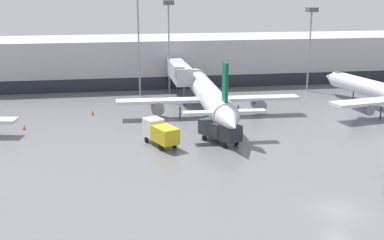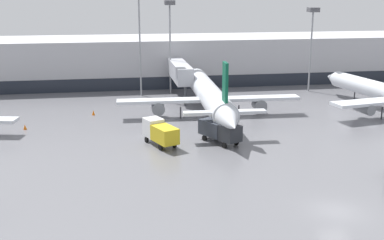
{
  "view_description": "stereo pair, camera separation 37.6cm",
  "coord_description": "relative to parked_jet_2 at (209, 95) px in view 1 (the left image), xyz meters",
  "views": [
    {
      "loc": [
        -18.33,
        -34.58,
        17.94
      ],
      "look_at": [
        -9.06,
        20.2,
        3.0
      ],
      "focal_mm": 45.0,
      "sensor_mm": 36.0,
      "label": 1
    },
    {
      "loc": [
        -17.96,
        -34.64,
        17.94
      ],
      "look_at": [
        -9.06,
        20.2,
        3.0
      ],
      "focal_mm": 45.0,
      "sensor_mm": 36.0,
      "label": 2
    }
  ],
  "objects": [
    {
      "name": "parked_jet_2",
      "position": [
        0.0,
        0.0,
        0.0
      ],
      "size": [
        27.03,
        35.99,
        9.7
      ],
      "rotation": [
        0.0,
        0.0,
        1.54
      ],
      "color": "silver",
      "rests_on": "ground_plane"
    },
    {
      "name": "traffic_cone_1",
      "position": [
        -16.96,
        3.35,
        -2.75
      ],
      "size": [
        0.44,
        0.44,
        0.75
      ],
      "color": "orange",
      "rests_on": "ground_plane"
    },
    {
      "name": "apron_light_mast_5",
      "position": [
        21.71,
        15.17,
        9.08
      ],
      "size": [
        1.8,
        1.8,
        15.11
      ],
      "color": "gray",
      "rests_on": "ground_plane"
    },
    {
      "name": "service_truck_2",
      "position": [
        -1.24,
        -12.91,
        -1.51
      ],
      "size": [
        4.64,
        6.19,
        2.61
      ],
      "rotation": [
        0.0,
        0.0,
        5.2
      ],
      "color": "#2D333D",
      "rests_on": "ground_plane"
    },
    {
      "name": "service_truck_0",
      "position": [
        -8.51,
        -12.65,
        -1.45
      ],
      "size": [
        4.07,
        6.06,
        2.94
      ],
      "rotation": [
        0.0,
        0.0,
        1.97
      ],
      "color": "gold",
      "rests_on": "ground_plane"
    },
    {
      "name": "ground_plane",
      "position": [
        4.4,
        -33.02,
        -3.12
      ],
      "size": [
        320.0,
        320.0,
        0.0
      ],
      "primitive_type": "plane",
      "color": "slate"
    },
    {
      "name": "traffic_cone_2",
      "position": [
        -25.73,
        -3.04,
        -2.78
      ],
      "size": [
        0.45,
        0.45,
        0.69
      ],
      "color": "orange",
      "rests_on": "ground_plane"
    },
    {
      "name": "apron_light_mast_4",
      "position": [
        -3.65,
        17.68,
        9.98
      ],
      "size": [
        1.8,
        1.8,
        16.38
      ],
      "color": "gray",
      "rests_on": "ground_plane"
    },
    {
      "name": "terminal_building",
      "position": [
        4.37,
        28.9,
        1.37
      ],
      "size": [
        160.0,
        30.48,
        9.0
      ],
      "color": "#B2B2B7",
      "rests_on": "ground_plane"
    }
  ]
}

